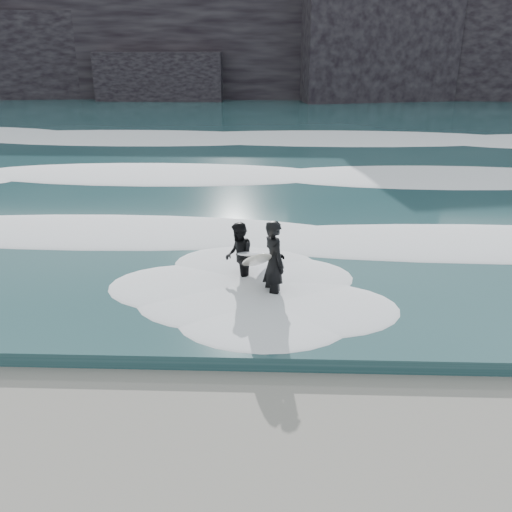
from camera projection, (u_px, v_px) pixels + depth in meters
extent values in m
plane|color=olive|center=(171.00, 496.00, 7.67)|extent=(120.00, 120.00, 0.00)
cube|color=#214449|center=(254.00, 128.00, 34.48)|extent=(90.00, 52.00, 0.30)
cube|color=black|center=(262.00, 37.00, 48.40)|extent=(70.00, 9.00, 10.00)
ellipsoid|color=white|center=(227.00, 238.00, 15.85)|extent=(60.00, 3.20, 0.20)
ellipsoid|color=white|center=(241.00, 176.00, 22.33)|extent=(60.00, 4.00, 0.24)
ellipsoid|color=white|center=(251.00, 134.00, 30.66)|extent=(60.00, 4.80, 0.30)
imported|color=black|center=(274.00, 263.00, 12.63)|extent=(0.73, 0.85, 1.99)
ellipsoid|color=silver|center=(256.00, 260.00, 12.68)|extent=(0.97, 2.07, 1.18)
imported|color=black|center=(239.00, 256.00, 13.44)|extent=(0.71, 0.87, 1.65)
ellipsoid|color=white|center=(257.00, 254.00, 13.41)|extent=(1.17, 2.08, 0.82)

